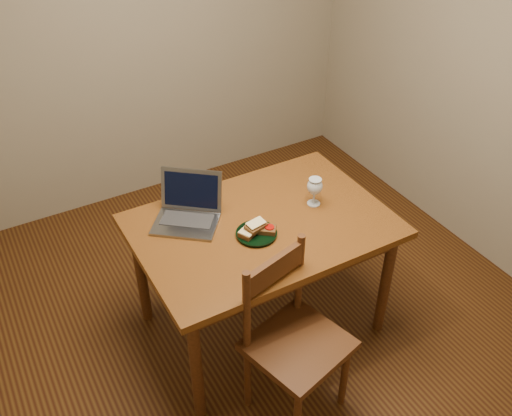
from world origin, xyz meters
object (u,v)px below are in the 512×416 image
milk_glass (314,192)px  laptop (188,208)px  chair (295,334)px  table (262,236)px  plate (256,234)px

milk_glass → laptop: size_ratio=0.37×
chair → milk_glass: 0.78m
laptop → milk_glass: bearing=19.4°
chair → milk_glass: (0.46, 0.54, 0.32)m
chair → laptop: bearing=87.8°
chair → laptop: (-0.17, 0.76, 0.30)m
chair → milk_glass: milk_glass is taller
table → milk_glass: bearing=1.6°
milk_glass → laptop: (-0.63, 0.22, -0.02)m
table → milk_glass: size_ratio=8.05×
milk_glass → laptop: 0.67m
chair → laptop: size_ratio=1.20×
table → milk_glass: 0.36m
milk_glass → laptop: laptop is taller
table → plate: bearing=-136.8°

